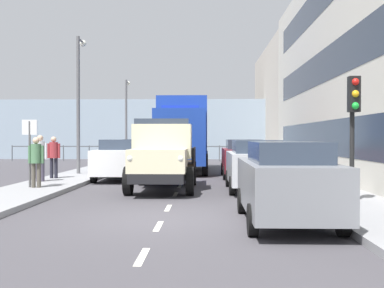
# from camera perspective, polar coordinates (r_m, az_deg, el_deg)

# --- Properties ---
(ground_plane) EXTENTS (80.00, 80.00, 0.00)m
(ground_plane) POSITION_cam_1_polar(r_m,az_deg,el_deg) (18.52, -1.33, -4.82)
(ground_plane) COLOR #423F44
(sidewalk_left) EXTENTS (2.29, 37.03, 0.15)m
(sidewalk_left) POSITION_cam_1_polar(r_m,az_deg,el_deg) (18.87, 13.24, -4.51)
(sidewalk_left) COLOR gray
(sidewalk_left) RESTS_ON ground_plane
(sidewalk_right) EXTENTS (2.29, 37.03, 0.15)m
(sidewalk_right) POSITION_cam_1_polar(r_m,az_deg,el_deg) (19.35, -15.53, -4.38)
(sidewalk_right) COLOR gray
(sidewalk_right) RESTS_ON ground_plane
(road_centreline_markings) EXTENTS (0.12, 32.02, 0.01)m
(road_centreline_markings) POSITION_cam_1_polar(r_m,az_deg,el_deg) (17.62, -1.49, -5.09)
(road_centreline_markings) COLOR silver
(road_centreline_markings) RESTS_ON ground_plane
(building_far_block) EXTENTS (8.50, 15.49, 9.19)m
(building_far_block) POSITION_cam_1_polar(r_m,az_deg,el_deg) (41.37, 14.52, 4.62)
(building_far_block) COLOR beige
(building_far_block) RESTS_ON ground_plane
(sea_horizon) EXTENTS (80.00, 0.80, 5.00)m
(sea_horizon) POSITION_cam_1_polar(r_m,az_deg,el_deg) (39.93, 0.29, 1.78)
(sea_horizon) COLOR #8C9EAD
(sea_horizon) RESTS_ON ground_plane
(seawall_railing) EXTENTS (28.08, 0.08, 1.20)m
(seawall_railing) POSITION_cam_1_polar(r_m,az_deg,el_deg) (36.34, 0.15, -0.62)
(seawall_railing) COLOR #4C5156
(seawall_railing) RESTS_ON ground_plane
(truck_vintage_cream) EXTENTS (2.17, 5.64, 2.43)m
(truck_vintage_cream) POSITION_cam_1_polar(r_m,az_deg,el_deg) (16.18, -3.52, -1.45)
(truck_vintage_cream) COLOR black
(truck_vintage_cream) RESTS_ON ground_plane
(lorry_cargo_blue) EXTENTS (2.58, 8.20, 3.87)m
(lorry_cargo_blue) POSITION_cam_1_polar(r_m,az_deg,el_deg) (25.10, -1.05, 1.40)
(lorry_cargo_blue) COLOR #193899
(lorry_cargo_blue) RESTS_ON ground_plane
(car_grey_kerbside_near) EXTENTS (1.82, 4.29, 1.72)m
(car_grey_kerbside_near) POSITION_cam_1_polar(r_m,az_deg,el_deg) (10.20, 11.16, -4.37)
(car_grey_kerbside_near) COLOR slate
(car_grey_kerbside_near) RESTS_ON ground_plane
(car_silver_kerbside_1) EXTENTS (1.89, 4.20, 1.72)m
(car_silver_kerbside_1) POSITION_cam_1_polar(r_m,az_deg,el_deg) (16.28, 7.59, -2.43)
(car_silver_kerbside_1) COLOR #B7BABF
(car_silver_kerbside_1) RESTS_ON ground_plane
(car_maroon_kerbside_2) EXTENTS (1.89, 4.09, 1.72)m
(car_maroon_kerbside_2) POSITION_cam_1_polar(r_m,az_deg,el_deg) (21.58, 6.13, -1.64)
(car_maroon_kerbside_2) COLOR maroon
(car_maroon_kerbside_2) RESTS_ON ground_plane
(car_white_oppositeside_0) EXTENTS (1.87, 4.16, 1.72)m
(car_white_oppositeside_0) POSITION_cam_1_polar(r_m,az_deg,el_deg) (20.43, -8.51, -1.78)
(car_white_oppositeside_0) COLOR white
(car_white_oppositeside_0) RESTS_ON ground_plane
(car_navy_oppositeside_1) EXTENTS (1.83, 4.58, 1.72)m
(car_navy_oppositeside_1) POSITION_cam_1_polar(r_m,az_deg,el_deg) (25.76, -6.38, -1.24)
(car_navy_oppositeside_1) COLOR navy
(car_navy_oppositeside_1) RESTS_ON ground_plane
(pedestrian_near_railing) EXTENTS (0.53, 0.34, 1.66)m
(pedestrian_near_railing) POSITION_cam_1_polar(r_m,az_deg,el_deg) (16.58, -18.15, -1.61)
(pedestrian_near_railing) COLOR #4C473D
(pedestrian_near_railing) RESTS_ON sidewalk_right
(pedestrian_by_lamp) EXTENTS (0.53, 0.34, 1.75)m
(pedestrian_by_lamp) POSITION_cam_1_polar(r_m,az_deg,el_deg) (18.85, -17.70, -1.16)
(pedestrian_by_lamp) COLOR #383342
(pedestrian_by_lamp) RESTS_ON sidewalk_right
(pedestrian_couple_a) EXTENTS (0.53, 0.34, 1.69)m
(pedestrian_couple_a) POSITION_cam_1_polar(r_m,az_deg,el_deg) (20.18, -16.20, -1.12)
(pedestrian_couple_a) COLOR black
(pedestrian_couple_a) RESTS_ON sidewalk_right
(traffic_light_near) EXTENTS (0.28, 0.41, 3.20)m
(traffic_light_near) POSITION_cam_1_polar(r_m,az_deg,el_deg) (12.75, 18.74, 3.73)
(traffic_light_near) COLOR black
(traffic_light_near) RESTS_ON sidewalk_left
(lamp_post_promenade) EXTENTS (0.32, 1.14, 6.30)m
(lamp_post_promenade) POSITION_cam_1_polar(r_m,az_deg,el_deg) (22.74, -13.35, 6.09)
(lamp_post_promenade) COLOR #59595B
(lamp_post_promenade) RESTS_ON sidewalk_right
(lamp_post_far) EXTENTS (0.32, 1.14, 5.84)m
(lamp_post_far) POSITION_cam_1_polar(r_m,az_deg,el_deg) (35.02, -7.83, 3.83)
(lamp_post_far) COLOR #59595B
(lamp_post_far) RESTS_ON sidewalk_right
(street_sign) EXTENTS (0.50, 0.07, 2.25)m
(street_sign) POSITION_cam_1_polar(r_m,az_deg,el_deg) (16.72, -18.84, 0.32)
(street_sign) COLOR #4C4C4C
(street_sign) RESTS_ON sidewalk_right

